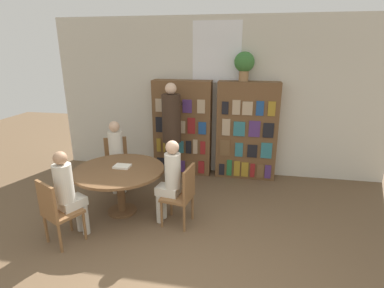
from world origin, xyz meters
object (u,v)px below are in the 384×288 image
at_px(bookshelf_left, 182,128).
at_px(bookshelf_right, 247,131).
at_px(reading_table, 120,175).
at_px(librarian_standing, 172,122).
at_px(seated_reader_left, 116,152).
at_px(chair_far_side, 182,193).
at_px(flower_vase, 244,63).
at_px(seated_reader_back, 68,191).
at_px(chair_near_camera, 57,210).
at_px(seated_reader_right, 170,178).
at_px(chair_left_side, 117,160).

height_order(bookshelf_left, bookshelf_right, same).
relative_size(reading_table, librarian_standing, 0.72).
bearing_deg(seated_reader_left, reading_table, 90.00).
height_order(reading_table, chair_far_side, chair_far_side).
distance_m(bookshelf_right, flower_vase, 1.25).
bearing_deg(seated_reader_back, bookshelf_left, 95.78).
distance_m(chair_near_camera, seated_reader_back, 0.26).
height_order(reading_table, seated_reader_right, seated_reader_right).
distance_m(bookshelf_left, chair_left_side, 1.40).
bearing_deg(seated_reader_right, chair_near_camera, 130.25).
xyz_separation_m(bookshelf_right, seated_reader_back, (-2.21, -2.47, -0.24)).
distance_m(seated_reader_back, librarian_standing, 2.20).
height_order(bookshelf_right, chair_left_side, bookshelf_right).
bearing_deg(bookshelf_right, reading_table, -136.59).
bearing_deg(seated_reader_right, librarian_standing, 21.87).
bearing_deg(seated_reader_back, librarian_standing, 93.10).
xyz_separation_m(bookshelf_right, seated_reader_left, (-2.21, -1.00, -0.22)).
height_order(chair_near_camera, librarian_standing, librarian_standing).
height_order(bookshelf_left, seated_reader_back, bookshelf_left).
bearing_deg(librarian_standing, seated_reader_left, -150.15).
bearing_deg(bookshelf_right, chair_near_camera, -131.04).
xyz_separation_m(seated_reader_left, librarian_standing, (0.87, 0.50, 0.46)).
height_order(flower_vase, reading_table, flower_vase).
bearing_deg(seated_reader_right, bookshelf_left, 15.85).
relative_size(chair_left_side, librarian_standing, 0.48).
xyz_separation_m(bookshelf_left, chair_left_side, (-1.04, -0.84, -0.43)).
relative_size(bookshelf_left, seated_reader_back, 1.51).
relative_size(flower_vase, reading_table, 0.39).
height_order(bookshelf_left, flower_vase, flower_vase).
distance_m(seated_reader_left, seated_reader_back, 1.46).
bearing_deg(chair_left_side, bookshelf_right, 173.13).
relative_size(bookshelf_left, bookshelf_right, 1.00).
distance_m(chair_far_side, librarian_standing, 1.62).
height_order(chair_near_camera, seated_reader_right, seated_reader_right).
height_order(bookshelf_left, seated_reader_left, bookshelf_left).
height_order(flower_vase, seated_reader_back, flower_vase).
xyz_separation_m(bookshelf_left, librarian_standing, (-0.09, -0.50, 0.24)).
bearing_deg(seated_reader_left, chair_near_camera, 60.08).
bearing_deg(reading_table, bookshelf_left, 71.35).
relative_size(bookshelf_left, chair_left_side, 2.08).
bearing_deg(bookshelf_left, flower_vase, 0.23).
height_order(bookshelf_left, librarian_standing, librarian_standing).
bearing_deg(chair_left_side, seated_reader_right, 114.02).
relative_size(seated_reader_back, librarian_standing, 0.66).
relative_size(flower_vase, seated_reader_right, 0.42).
distance_m(flower_vase, chair_near_camera, 3.81).
distance_m(bookshelf_right, chair_near_camera, 3.51).
bearing_deg(librarian_standing, reading_table, -112.00).
xyz_separation_m(bookshelf_left, seated_reader_left, (-0.96, -1.00, -0.22)).
xyz_separation_m(reading_table, seated_reader_left, (-0.37, 0.73, 0.08)).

